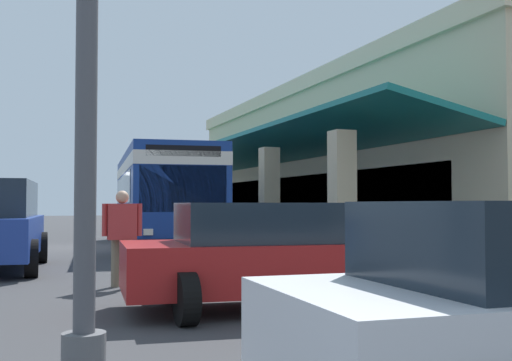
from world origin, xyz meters
TOP-DOWN VIEW (x-y plane):
  - ground at (0.00, 8.00)m, footprint 120.00×120.00m
  - curb_strip at (-2.39, 5.15)m, footprint 30.60×0.50m
  - plaza_building at (-2.39, 14.77)m, footprint 25.80×15.65m
  - transit_bus at (0.67, 2.60)m, footprint 11.40×3.59m
  - parked_sedan_red at (13.77, 1.66)m, footprint 2.69×4.54m
  - pedestrian at (10.83, -0.11)m, footprint 0.45×0.68m
  - potted_palm at (-7.95, 6.50)m, footprint 1.45×1.69m

SIDE VIEW (x-z plane):
  - ground at x=0.00m, z-range 0.00..0.00m
  - curb_strip at x=-2.39m, z-range 0.00..0.12m
  - parked_sedan_red at x=13.77m, z-range 0.02..1.49m
  - potted_palm at x=-7.95m, z-range -0.84..2.46m
  - pedestrian at x=10.83m, z-range 0.11..1.79m
  - transit_bus at x=0.67m, z-range 0.18..3.52m
  - plaza_building at x=-2.39m, z-range 0.00..6.61m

